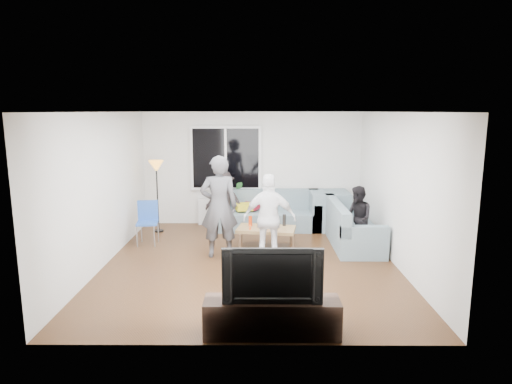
{
  "coord_description": "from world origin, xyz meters",
  "views": [
    {
      "loc": [
        0.14,
        -7.34,
        2.62
      ],
      "look_at": [
        0.1,
        0.6,
        1.15
      ],
      "focal_mm": 30.85,
      "sensor_mm": 36.0,
      "label": 1
    }
  ],
  "objects_px": {
    "sofa_right_section": "(353,224)",
    "player_left": "(219,207)",
    "spectator_right": "(358,219)",
    "side_chair": "(147,223)",
    "tv_console": "(272,317)",
    "television": "(272,273)",
    "spectator_back": "(224,200)",
    "player_right": "(270,219)",
    "floor_lamp": "(157,197)",
    "sofa_back_section": "(268,210)",
    "coffee_table": "(266,238)"
  },
  "relations": [
    {
      "from": "sofa_back_section",
      "to": "player_right",
      "type": "relative_size",
      "value": 1.47
    },
    {
      "from": "television",
      "to": "coffee_table",
      "type": "bearing_deg",
      "value": 90.09
    },
    {
      "from": "spectator_right",
      "to": "sofa_back_section",
      "type": "bearing_deg",
      "value": -145.73
    },
    {
      "from": "spectator_right",
      "to": "sofa_right_section",
      "type": "bearing_deg",
      "value": 167.13
    },
    {
      "from": "sofa_back_section",
      "to": "coffee_table",
      "type": "distance_m",
      "value": 1.42
    },
    {
      "from": "player_left",
      "to": "player_right",
      "type": "bearing_deg",
      "value": 154.44
    },
    {
      "from": "player_right",
      "to": "tv_console",
      "type": "xyz_separation_m",
      "value": [
        -0.03,
        -2.56,
        -0.56
      ]
    },
    {
      "from": "tv_console",
      "to": "television",
      "type": "relative_size",
      "value": 1.39
    },
    {
      "from": "coffee_table",
      "to": "spectator_back",
      "type": "bearing_deg",
      "value": 122.8
    },
    {
      "from": "player_right",
      "to": "television",
      "type": "distance_m",
      "value": 2.56
    },
    {
      "from": "sofa_back_section",
      "to": "sofa_right_section",
      "type": "relative_size",
      "value": 1.15
    },
    {
      "from": "sofa_back_section",
      "to": "player_left",
      "type": "distance_m",
      "value": 2.19
    },
    {
      "from": "coffee_table",
      "to": "side_chair",
      "type": "distance_m",
      "value": 2.37
    },
    {
      "from": "sofa_back_section",
      "to": "sofa_right_section",
      "type": "distance_m",
      "value": 2.04
    },
    {
      "from": "sofa_right_section",
      "to": "coffee_table",
      "type": "distance_m",
      "value": 1.75
    },
    {
      "from": "sofa_back_section",
      "to": "floor_lamp",
      "type": "bearing_deg",
      "value": -174.13
    },
    {
      "from": "coffee_table",
      "to": "television",
      "type": "distance_m",
      "value": 3.42
    },
    {
      "from": "sofa_right_section",
      "to": "spectator_right",
      "type": "height_order",
      "value": "spectator_right"
    },
    {
      "from": "sofa_right_section",
      "to": "coffee_table",
      "type": "relative_size",
      "value": 1.82
    },
    {
      "from": "sofa_back_section",
      "to": "side_chair",
      "type": "bearing_deg",
      "value": -153.63
    },
    {
      "from": "coffee_table",
      "to": "spectator_back",
      "type": "distance_m",
      "value": 1.76
    },
    {
      "from": "spectator_right",
      "to": "tv_console",
      "type": "relative_size",
      "value": 0.77
    },
    {
      "from": "floor_lamp",
      "to": "television",
      "type": "bearing_deg",
      "value": -62.51
    },
    {
      "from": "spectator_right",
      "to": "tv_console",
      "type": "height_order",
      "value": "spectator_right"
    },
    {
      "from": "player_left",
      "to": "player_right",
      "type": "distance_m",
      "value": 0.96
    },
    {
      "from": "player_right",
      "to": "spectator_right",
      "type": "bearing_deg",
      "value": -153.27
    },
    {
      "from": "floor_lamp",
      "to": "spectator_right",
      "type": "distance_m",
      "value": 4.27
    },
    {
      "from": "floor_lamp",
      "to": "television",
      "type": "relative_size",
      "value": 1.36
    },
    {
      "from": "spectator_right",
      "to": "spectator_back",
      "type": "height_order",
      "value": "spectator_back"
    },
    {
      "from": "floor_lamp",
      "to": "side_chair",
      "type": "bearing_deg",
      "value": -90.0
    },
    {
      "from": "coffee_table",
      "to": "player_right",
      "type": "relative_size",
      "value": 0.7
    },
    {
      "from": "floor_lamp",
      "to": "television",
      "type": "distance_m",
      "value": 5.1
    },
    {
      "from": "player_right",
      "to": "spectator_back",
      "type": "xyz_separation_m",
      "value": [
        -0.96,
        2.24,
        -0.13
      ]
    },
    {
      "from": "player_left",
      "to": "sofa_back_section",
      "type": "bearing_deg",
      "value": -123.07
    },
    {
      "from": "tv_console",
      "to": "spectator_right",
      "type": "bearing_deg",
      "value": 62.07
    },
    {
      "from": "player_right",
      "to": "tv_console",
      "type": "height_order",
      "value": "player_right"
    },
    {
      "from": "player_left",
      "to": "spectator_back",
      "type": "xyz_separation_m",
      "value": [
        -0.06,
        1.94,
        -0.27
      ]
    },
    {
      "from": "player_left",
      "to": "player_right",
      "type": "height_order",
      "value": "player_left"
    },
    {
      "from": "player_right",
      "to": "tv_console",
      "type": "relative_size",
      "value": 0.98
    },
    {
      "from": "player_right",
      "to": "coffee_table",
      "type": "bearing_deg",
      "value": -82.58
    },
    {
      "from": "tv_console",
      "to": "player_right",
      "type": "bearing_deg",
      "value": 89.23
    },
    {
      "from": "sofa_back_section",
      "to": "television",
      "type": "bearing_deg",
      "value": -90.83
    },
    {
      "from": "player_right",
      "to": "tv_console",
      "type": "bearing_deg",
      "value": 93.86
    },
    {
      "from": "spectator_right",
      "to": "floor_lamp",
      "type": "bearing_deg",
      "value": -120.34
    },
    {
      "from": "sofa_right_section",
      "to": "player_left",
      "type": "relative_size",
      "value": 1.08
    },
    {
      "from": "spectator_back",
      "to": "coffee_table",
      "type": "bearing_deg",
      "value": -48.71
    },
    {
      "from": "floor_lamp",
      "to": "player_left",
      "type": "relative_size",
      "value": 0.84
    },
    {
      "from": "spectator_right",
      "to": "side_chair",
      "type": "bearing_deg",
      "value": -107.5
    },
    {
      "from": "floor_lamp",
      "to": "television",
      "type": "height_order",
      "value": "floor_lamp"
    },
    {
      "from": "sofa_right_section",
      "to": "spectator_right",
      "type": "distance_m",
      "value": 0.38
    }
  ]
}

